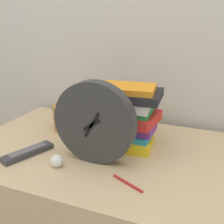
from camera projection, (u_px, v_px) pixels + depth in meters
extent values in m
cube|color=beige|center=(131.00, 20.00, 1.25)|extent=(6.00, 0.04, 2.40)
cube|color=tan|center=(99.00, 219.00, 1.17)|extent=(1.05, 0.68, 0.72)
cylinder|color=#333333|center=(95.00, 122.00, 0.91)|extent=(0.30, 0.05, 0.30)
cylinder|color=white|center=(93.00, 124.00, 0.90)|extent=(0.26, 0.01, 0.26)
cube|color=black|center=(92.00, 125.00, 0.89)|extent=(0.07, 0.01, 0.05)
cube|color=black|center=(92.00, 125.00, 0.89)|extent=(0.06, 0.01, 0.10)
cylinder|color=black|center=(92.00, 125.00, 0.89)|extent=(0.01, 0.01, 0.01)
cube|color=yellow|center=(125.00, 140.00, 1.07)|extent=(0.23, 0.20, 0.04)
cube|color=#2D9ED1|center=(125.00, 133.00, 1.06)|extent=(0.22, 0.13, 0.02)
cube|color=#7A3899|center=(129.00, 126.00, 1.06)|extent=(0.21, 0.13, 0.04)
cube|color=red|center=(130.00, 116.00, 1.05)|extent=(0.23, 0.19, 0.04)
cube|color=green|center=(127.00, 109.00, 1.05)|extent=(0.20, 0.17, 0.02)
cube|color=white|center=(127.00, 104.00, 1.01)|extent=(0.19, 0.15, 0.04)
cube|color=#232328|center=(131.00, 95.00, 1.01)|extent=(0.24, 0.19, 0.03)
cube|color=orange|center=(127.00, 88.00, 1.00)|extent=(0.23, 0.16, 0.02)
cylinder|color=#B27A3D|center=(72.00, 117.00, 1.22)|extent=(0.17, 0.17, 0.12)
torus|color=olive|center=(71.00, 106.00, 1.20)|extent=(0.18, 0.18, 0.01)
cube|color=#333338|center=(28.00, 152.00, 0.99)|extent=(0.12, 0.20, 0.02)
cube|color=#59595E|center=(28.00, 150.00, 0.99)|extent=(0.09, 0.15, 0.00)
sphere|color=white|center=(57.00, 161.00, 0.91)|extent=(0.04, 0.04, 0.04)
cylinder|color=#B21E1E|center=(128.00, 183.00, 0.82)|extent=(0.11, 0.06, 0.01)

